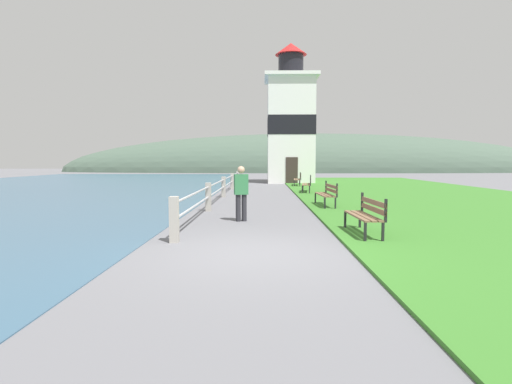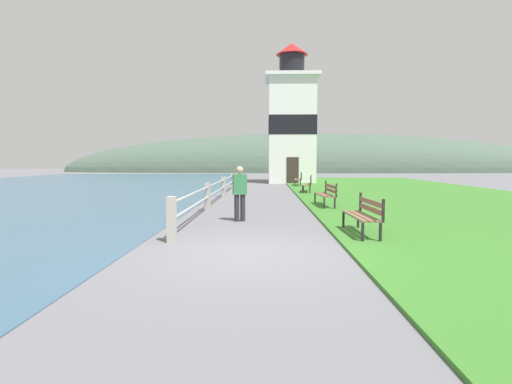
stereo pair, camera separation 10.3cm
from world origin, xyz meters
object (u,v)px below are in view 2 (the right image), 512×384
park_bench_far (308,183)px  park_bench_midway (327,193)px  park_bench_near (364,213)px  lighthouse (291,123)px  park_bench_by_lighthouse (299,178)px  person_strolling (240,191)px

park_bench_far → park_bench_midway: bearing=96.9°
park_bench_near → lighthouse: 22.99m
park_bench_near → lighthouse: lighthouse is taller
park_bench_midway → lighthouse: (-0.24, 16.86, 4.14)m
park_bench_midway → park_bench_by_lighthouse: same height
park_bench_far → person_strolling: person_strolling is taller
park_bench_near → lighthouse: bearing=-91.7°
park_bench_far → park_bench_by_lighthouse: same height
park_bench_far → park_bench_by_lighthouse: 5.71m
park_bench_near → park_bench_by_lighthouse: same height
park_bench_near → park_bench_by_lighthouse: 18.02m
park_bench_far → park_bench_by_lighthouse: bearing=-82.9°
lighthouse → person_strolling: size_ratio=6.87×
park_bench_far → person_strolling: (-3.03, -10.09, 0.31)m
park_bench_midway → person_strolling: size_ratio=1.25×
park_bench_by_lighthouse → person_strolling: 16.08m
park_bench_by_lighthouse → lighthouse: size_ratio=0.18×
person_strolling → lighthouse: bearing=-21.1°
park_bench_far → lighthouse: lighthouse is taller
park_bench_near → park_bench_far: bearing=-92.4°
park_bench_near → park_bench_far: size_ratio=0.89×
park_bench_midway → park_bench_far: bearing=-92.6°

